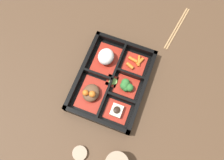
# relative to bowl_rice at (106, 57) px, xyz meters

# --- Properties ---
(ground_plane) EXTENTS (3.00, 3.00, 0.00)m
(ground_plane) POSITION_rel_bowl_rice_xyz_m (-0.07, -0.05, -0.03)
(ground_plane) COLOR #4C3523
(bento_base) EXTENTS (0.32, 0.24, 0.01)m
(bento_base) POSITION_rel_bowl_rice_xyz_m (-0.07, -0.05, -0.03)
(bento_base) COLOR black
(bento_base) RESTS_ON ground_plane
(bento_rim) EXTENTS (0.32, 0.24, 0.04)m
(bento_rim) POSITION_rel_bowl_rice_xyz_m (-0.07, -0.05, -0.01)
(bento_rim) COLOR black
(bento_rim) RESTS_ON ground_plane
(bowl_stew) EXTENTS (0.13, 0.09, 0.05)m
(bowl_stew) POSITION_rel_bowl_rice_xyz_m (-0.15, 0.00, -0.01)
(bowl_stew) COLOR maroon
(bowl_stew) RESTS_ON bento_base
(bowl_rice) EXTENTS (0.13, 0.09, 0.05)m
(bowl_rice) POSITION_rel_bowl_rice_xyz_m (0.00, 0.00, 0.00)
(bowl_rice) COLOR maroon
(bowl_rice) RESTS_ON bento_base
(bowl_tofu) EXTENTS (0.07, 0.08, 0.03)m
(bowl_tofu) POSITION_rel_bowl_rice_xyz_m (-0.17, -0.11, -0.01)
(bowl_tofu) COLOR maroon
(bowl_tofu) RESTS_ON bento_base
(bowl_greens) EXTENTS (0.08, 0.08, 0.04)m
(bowl_greens) POSITION_rel_bowl_rice_xyz_m (-0.08, -0.11, -0.01)
(bowl_greens) COLOR maroon
(bowl_greens) RESTS_ON bento_base
(bowl_carrots) EXTENTS (0.08, 0.08, 0.02)m
(bowl_carrots) POSITION_rel_bowl_rice_xyz_m (0.02, -0.11, -0.02)
(bowl_carrots) COLOR maroon
(bowl_carrots) RESTS_ON bento_base
(bowl_pickles) EXTENTS (0.04, 0.04, 0.01)m
(bowl_pickles) POSITION_rel_bowl_rice_xyz_m (-0.07, -0.05, -0.02)
(bowl_pickles) COLOR maroon
(bowl_pickles) RESTS_ON bento_base
(chopsticks) EXTENTS (0.22, 0.05, 0.01)m
(chopsticks) POSITION_rel_bowl_rice_xyz_m (0.24, -0.22, -0.03)
(chopsticks) COLOR #A87F51
(chopsticks) RESTS_ON ground_plane
(sauce_dish) EXTENTS (0.05, 0.05, 0.01)m
(sauce_dish) POSITION_rel_bowl_rice_xyz_m (-0.35, -0.04, -0.03)
(sauce_dish) COLOR gray
(sauce_dish) RESTS_ON ground_plane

